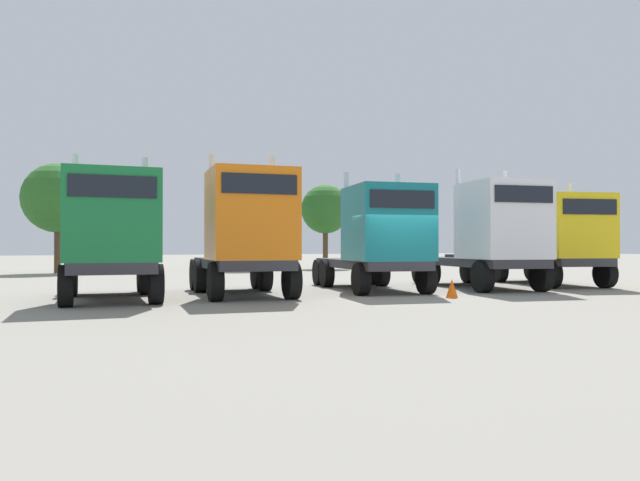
# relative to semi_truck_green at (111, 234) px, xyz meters

# --- Properties ---
(ground) EXTENTS (200.00, 200.00, 0.00)m
(ground) POSITION_rel_semi_truck_green_xyz_m (8.42, -1.41, -1.87)
(ground) COLOR gray
(semi_truck_green) EXTENTS (2.82, 5.86, 4.14)m
(semi_truck_green) POSITION_rel_semi_truck_green_xyz_m (0.00, 0.00, 0.00)
(semi_truck_green) COLOR #333338
(semi_truck_green) RESTS_ON ground
(semi_truck_orange) EXTENTS (3.03, 5.99, 4.37)m
(semi_truck_orange) POSITION_rel_semi_truck_green_xyz_m (3.88, 0.02, 0.10)
(semi_truck_orange) COLOR #333338
(semi_truck_orange) RESTS_ON ground
(semi_truck_teal) EXTENTS (3.46, 6.71, 4.10)m
(semi_truck_teal) POSITION_rel_semi_truck_green_xyz_m (8.62, 0.34, -0.03)
(semi_truck_teal) COLOR #333338
(semi_truck_teal) RESTS_ON ground
(semi_truck_white) EXTENTS (3.54, 6.72, 4.35)m
(semi_truck_white) POSITION_rel_semi_truck_green_xyz_m (12.83, -0.30, 0.10)
(semi_truck_white) COLOR #333338
(semi_truck_white) RESTS_ON ground
(semi_truck_yellow) EXTENTS (3.85, 6.70, 4.07)m
(semi_truck_yellow) POSITION_rel_semi_truck_green_xyz_m (16.43, 0.27, -0.04)
(semi_truck_yellow) COLOR #333338
(semi_truck_yellow) RESTS_ON ground
(traffic_cone_mid) EXTENTS (0.36, 0.36, 0.56)m
(traffic_cone_mid) POSITION_rel_semi_truck_green_xyz_m (9.40, -2.62, -1.59)
(traffic_cone_mid) COLOR #F2590C
(traffic_cone_mid) RESTS_ON ground
(oak_far_left) EXTENTS (3.99, 3.99, 6.32)m
(oak_far_left) POSITION_rel_semi_truck_green_xyz_m (-1.41, 20.45, 2.44)
(oak_far_left) COLOR #4C3823
(oak_far_left) RESTS_ON ground
(oak_far_centre) EXTENTS (2.98, 2.98, 5.56)m
(oak_far_centre) POSITION_rel_semi_truck_green_xyz_m (9.75, 20.14, 2.16)
(oak_far_centre) COLOR #4C3823
(oak_far_centre) RESTS_ON ground
(oak_far_right) EXTENTS (3.40, 3.40, 5.83)m
(oak_far_right) POSITION_rel_semi_truck_green_xyz_m (15.66, 20.92, 2.23)
(oak_far_right) COLOR #4C3823
(oak_far_right) RESTS_ON ground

